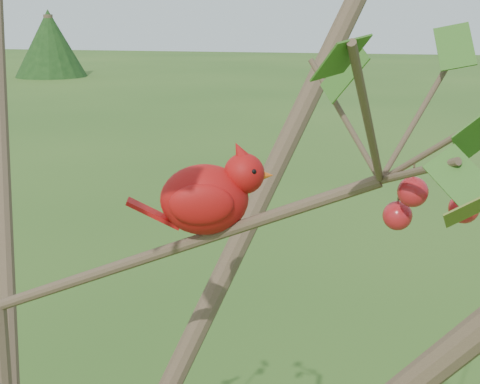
% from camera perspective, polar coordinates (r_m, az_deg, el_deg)
% --- Properties ---
extents(cardinal, '(0.21, 0.13, 0.14)m').
position_cam_1_polar(cardinal, '(1.03, -2.39, -0.29)').
color(cardinal, '#AD110E').
rests_on(cardinal, ground).
extents(distant_trees, '(37.83, 14.21, 3.82)m').
position_cam_1_polar(distant_trees, '(26.48, 13.53, 12.03)').
color(distant_trees, '#423123').
rests_on(distant_trees, ground).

